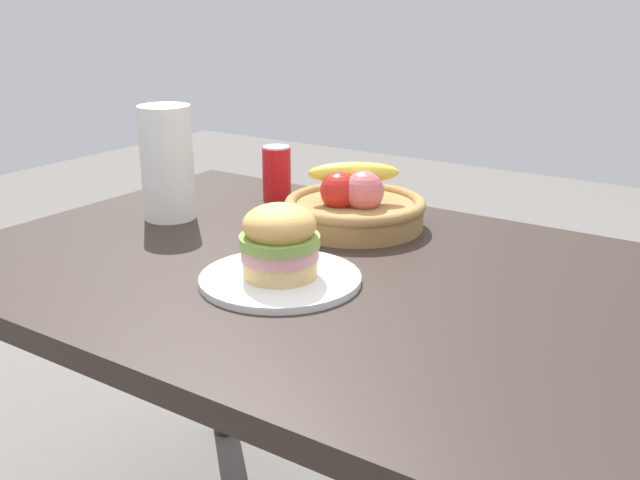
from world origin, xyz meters
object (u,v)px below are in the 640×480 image
at_px(soda_can, 277,173).
at_px(fruit_basket, 355,206).
at_px(plate, 280,279).
at_px(paper_towel_roll, 167,163).
at_px(sandwich, 280,241).

height_order(soda_can, fruit_basket, fruit_basket).
bearing_deg(soda_can, plate, -52.37).
bearing_deg(paper_towel_roll, sandwich, -21.69).
height_order(plate, fruit_basket, fruit_basket).
xyz_separation_m(sandwich, fruit_basket, (-0.06, 0.33, -0.03)).
relative_size(plate, fruit_basket, 0.93).
height_order(sandwich, soda_can, sandwich).
xyz_separation_m(soda_can, paper_towel_roll, (-0.10, -0.24, 0.06)).
xyz_separation_m(sandwich, paper_towel_roll, (-0.42, 0.17, 0.05)).
bearing_deg(plate, paper_towel_roll, 158.31).
distance_m(plate, soda_can, 0.52).
distance_m(soda_can, paper_towel_roll, 0.27).
xyz_separation_m(plate, sandwich, (0.00, -0.00, 0.07)).
bearing_deg(soda_can, paper_towel_roll, -112.78).
relative_size(sandwich, paper_towel_roll, 0.56).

